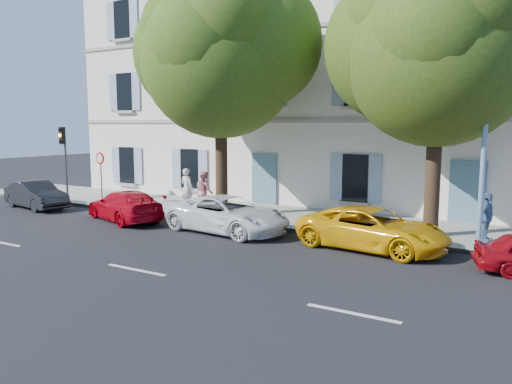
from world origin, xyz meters
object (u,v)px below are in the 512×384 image
Objects in this scene: tree_right at (439,53)px; traffic_light at (63,147)px; pedestrian_c at (487,217)px; car_white_coupe at (228,214)px; road_sign at (101,167)px; car_red_coupe at (125,206)px; pedestrian_b at (205,192)px; car_yellow_supercar at (372,229)px; tree_left at (220,60)px; car_dark_sedan at (36,195)px; street_lamp at (486,99)px; pedestrian_a at (187,188)px.

tree_right reaches higher than traffic_light.
tree_right reaches higher than pedestrian_c.
road_sign reaches higher than car_white_coupe.
pedestrian_b reaches higher than car_red_coupe.
car_red_coupe is 3.30m from pedestrian_b.
pedestrian_b is at bearing 7.30° from road_sign.
traffic_light is at bearing 107.65° from pedestrian_c.
car_yellow_supercar is 1.91× the size of road_sign.
car_white_coupe is 0.51× the size of tree_right.
car_dark_sedan is at bearing -165.33° from tree_left.
traffic_light is (-9.14, -0.39, -3.63)m from tree_left.
tree_left is 2.71× the size of traffic_light.
pedestrian_c is at bearing 121.69° from car_red_coupe.
car_white_coupe is 8.55m from pedestrian_c.
tree_left is (3.07, 2.37, 5.75)m from car_red_coupe.
car_red_coupe is at bearing -172.84° from street_lamp.
pedestrian_b is (8.15, 0.55, -1.70)m from traffic_light.
road_sign is 5.55m from pedestrian_b.
tree_right is 5.26× the size of pedestrian_b.
street_lamp reaches higher than road_sign.
tree_left is 11.26m from pedestrian_c.
traffic_light is at bearing 12.34° from pedestrian_a.
pedestrian_b reaches higher than pedestrian_c.
pedestrian_a is at bearing 173.31° from street_lamp.
traffic_light reaches higher than car_red_coupe.
pedestrian_a is at bearing 11.96° from pedestrian_b.
pedestrian_b is (7.79, 2.46, 0.40)m from car_dark_sedan.
road_sign is 1.37× the size of pedestrian_a.
traffic_light reaches higher than car_dark_sedan.
street_lamp is (2.87, 1.06, 3.91)m from car_yellow_supercar.
tree_left is at bearing 81.67° from car_yellow_supercar.
tree_right is (1.28, 2.20, 5.43)m from car_yellow_supercar.
pedestrian_b is (5.44, 0.70, -0.86)m from road_sign.
pedestrian_c reaches higher than car_yellow_supercar.
tree_right is 5.22× the size of pedestrian_a.
tree_left reaches higher than street_lamp.
pedestrian_c is at bearing 1.82° from tree_right.
car_white_coupe is at bearing 172.63° from pedestrian_b.
pedestrian_c is (18.62, 2.74, 0.30)m from car_dark_sedan.
tree_left is at bearing -177.27° from tree_right.
road_sign is at bearing -3.12° from traffic_light.
tree_right is at bearing 106.96° from pedestrian_c.
traffic_light reaches higher than pedestrian_c.
street_lamp is at bearing -63.40° from car_yellow_supercar.
tree_left is at bearing 2.42° from traffic_light.
street_lamp reaches higher than car_white_coupe.
pedestrian_b is at bearing 163.11° from pedestrian_a.
traffic_light reaches higher than car_white_coupe.
traffic_light is 2.01× the size of pedestrian_a.
car_dark_sedan is 7.10m from pedestrian_a.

